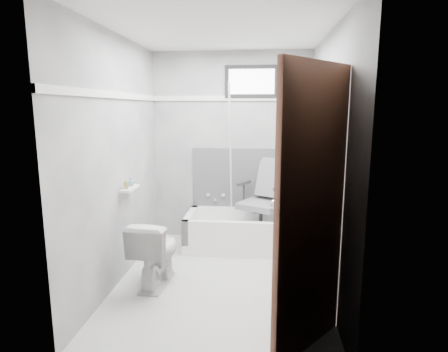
# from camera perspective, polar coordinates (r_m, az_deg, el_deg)

# --- Properties ---
(floor) EXTENTS (2.60, 2.60, 0.00)m
(floor) POSITION_cam_1_polar(r_m,az_deg,el_deg) (3.89, -0.52, -15.60)
(floor) COLOR white
(floor) RESTS_ON ground
(ceiling) EXTENTS (2.60, 2.60, 0.00)m
(ceiling) POSITION_cam_1_polar(r_m,az_deg,el_deg) (3.57, -0.59, 21.63)
(ceiling) COLOR silver
(ceiling) RESTS_ON floor
(wall_back) EXTENTS (2.00, 0.02, 2.40)m
(wall_back) POSITION_cam_1_polar(r_m,az_deg,el_deg) (4.82, 1.11, 4.37)
(wall_back) COLOR slate
(wall_back) RESTS_ON floor
(wall_front) EXTENTS (2.00, 0.02, 2.40)m
(wall_front) POSITION_cam_1_polar(r_m,az_deg,el_deg) (2.27, -4.10, -2.51)
(wall_front) COLOR slate
(wall_front) RESTS_ON floor
(wall_left) EXTENTS (0.02, 2.60, 2.40)m
(wall_left) POSITION_cam_1_polar(r_m,az_deg,el_deg) (3.77, -15.84, 2.30)
(wall_left) COLOR slate
(wall_left) RESTS_ON floor
(wall_right) EXTENTS (0.02, 2.60, 2.40)m
(wall_right) POSITION_cam_1_polar(r_m,az_deg,el_deg) (3.57, 15.63, 1.87)
(wall_right) COLOR slate
(wall_right) RESTS_ON floor
(bathtub) EXTENTS (1.50, 0.70, 0.42)m
(bathtub) POSITION_cam_1_polar(r_m,az_deg,el_deg) (4.66, 3.56, -8.36)
(bathtub) COLOR white
(bathtub) RESTS_ON floor
(office_chair) EXTENTS (0.76, 0.76, 0.97)m
(office_chair) POSITION_cam_1_polar(r_m,az_deg,el_deg) (4.59, 5.68, -3.52)
(office_chair) COLOR slate
(office_chair) RESTS_ON bathtub
(toilet) EXTENTS (0.42, 0.69, 0.65)m
(toilet) POSITION_cam_1_polar(r_m,az_deg,el_deg) (3.76, -10.37, -11.30)
(toilet) COLOR silver
(toilet) RESTS_ON floor
(door) EXTENTS (0.78, 0.78, 2.00)m
(door) POSITION_cam_1_polar(r_m,az_deg,el_deg) (2.38, 20.17, -7.46)
(door) COLOR #583120
(door) RESTS_ON floor
(window) EXTENTS (0.66, 0.04, 0.40)m
(window) POSITION_cam_1_polar(r_m,az_deg,el_deg) (4.77, 4.22, 14.14)
(window) COLOR black
(window) RESTS_ON wall_back
(backerboard) EXTENTS (1.50, 0.02, 0.78)m
(backerboard) POSITION_cam_1_polar(r_m,az_deg,el_deg) (4.85, 4.03, -0.38)
(backerboard) COLOR #4C4C4F
(backerboard) RESTS_ON wall_back
(trim_back) EXTENTS (2.00, 0.02, 0.06)m
(trim_back) POSITION_cam_1_polar(r_m,az_deg,el_deg) (4.78, 1.13, 11.76)
(trim_back) COLOR white
(trim_back) RESTS_ON wall_back
(trim_left) EXTENTS (0.02, 2.60, 0.06)m
(trim_left) POSITION_cam_1_polar(r_m,az_deg,el_deg) (3.74, -16.13, 11.75)
(trim_left) COLOR white
(trim_left) RESTS_ON wall_left
(pole) EXTENTS (0.02, 0.55, 1.88)m
(pole) POSITION_cam_1_polar(r_m,az_deg,el_deg) (4.60, 1.01, 2.20)
(pole) COLOR silver
(pole) RESTS_ON bathtub
(shelf) EXTENTS (0.10, 0.32, 0.02)m
(shelf) POSITION_cam_1_polar(r_m,az_deg,el_deg) (3.90, -14.10, -1.85)
(shelf) COLOR white
(shelf) RESTS_ON wall_left
(soap_bottle_a) EXTENTS (0.05, 0.05, 0.09)m
(soap_bottle_a) POSITION_cam_1_polar(r_m,az_deg,el_deg) (3.81, -14.69, -1.13)
(soap_bottle_a) COLOR #9B8F4D
(soap_bottle_a) RESTS_ON shelf
(soap_bottle_b) EXTENTS (0.09, 0.09, 0.08)m
(soap_bottle_b) POSITION_cam_1_polar(r_m,az_deg,el_deg) (3.94, -13.99, -0.82)
(soap_bottle_b) COLOR teal
(soap_bottle_b) RESTS_ON shelf
(faucet) EXTENTS (0.26, 0.10, 0.16)m
(faucet) POSITION_cam_1_polar(r_m,az_deg,el_deg) (4.92, -1.27, -3.19)
(faucet) COLOR silver
(faucet) RESTS_ON wall_back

